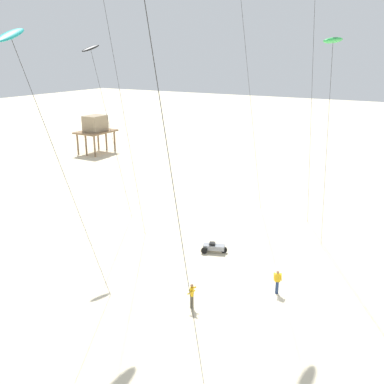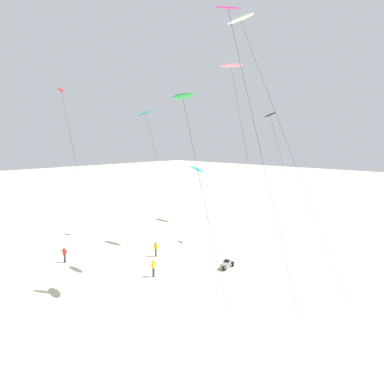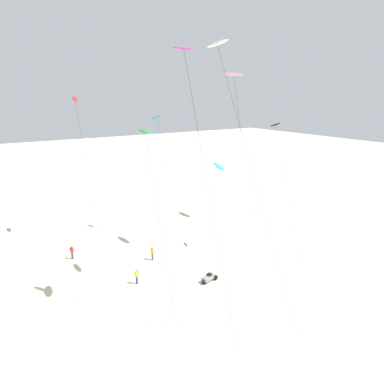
{
  "view_description": "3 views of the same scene",
  "coord_description": "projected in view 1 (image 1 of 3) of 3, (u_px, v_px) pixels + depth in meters",
  "views": [
    {
      "loc": [
        -26.18,
        -7.13,
        15.32
      ],
      "look_at": [
        -0.98,
        7.38,
        6.05
      ],
      "focal_mm": 40.95,
      "sensor_mm": 36.0,
      "label": 1
    },
    {
      "loc": [
        23.8,
        -20.24,
        12.92
      ],
      "look_at": [
        -3.23,
        8.45,
        7.03
      ],
      "focal_mm": 33.75,
      "sensor_mm": 36.0,
      "label": 2
    },
    {
      "loc": [
        32.51,
        -14.18,
        19.25
      ],
      "look_at": [
        0.09,
        6.89,
        9.2
      ],
      "focal_mm": 36.23,
      "sensor_mm": 36.0,
      "label": 3
    }
  ],
  "objects": [
    {
      "name": "ground_plane",
      "position": [
        293.0,
        290.0,
        29.66
      ],
      "size": [
        260.0,
        260.0,
        0.0
      ],
      "primitive_type": "plane",
      "color": "beige"
    },
    {
      "name": "kite_green",
      "position": [
        333.0,
        42.0,
        28.0
      ],
      "size": [
        5.51,
        1.27,
        16.39
      ],
      "color": "green",
      "rests_on": "ground"
    },
    {
      "name": "kite_black",
      "position": [
        92.0,
        55.0,
        34.22
      ],
      "size": [
        5.66,
        0.81,
        16.05
      ],
      "color": "black",
      "rests_on": "ground"
    },
    {
      "name": "kite_teal",
      "position": [
        13.0,
        42.0,
        19.13
      ],
      "size": [
        7.08,
        1.26,
        16.53
      ],
      "color": "teal",
      "rests_on": "ground"
    },
    {
      "name": "kite_flyer_middle",
      "position": [
        192.0,
        295.0,
        27.29
      ],
      "size": [
        0.67,
        0.65,
        1.67
      ],
      "color": "#4C4738",
      "rests_on": "ground"
    },
    {
      "name": "kite_flyer_furthest",
      "position": [
        277.0,
        281.0,
        28.94
      ],
      "size": [
        0.66,
        0.68,
        1.67
      ],
      "color": "navy",
      "rests_on": "ground"
    },
    {
      "name": "stilt_house",
      "position": [
        95.0,
        126.0,
        68.95
      ],
      "size": [
        5.93,
        4.36,
        5.95
      ],
      "color": "#846647",
      "rests_on": "ground"
    },
    {
      "name": "beach_buggy",
      "position": [
        213.0,
        247.0,
        35.13
      ],
      "size": [
        1.41,
        2.13,
        0.82
      ],
      "color": "gray",
      "rests_on": "ground"
    }
  ]
}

